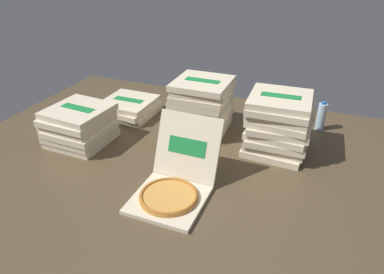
# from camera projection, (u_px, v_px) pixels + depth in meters

# --- Properties ---
(ground_plane) EXTENTS (3.20, 2.40, 0.02)m
(ground_plane) POSITION_uv_depth(u_px,v_px,m) (183.00, 163.00, 2.32)
(ground_plane) COLOR #4C3D28
(open_pizza_box) EXTENTS (0.40, 0.56, 0.39)m
(open_pizza_box) POSITION_uv_depth(u_px,v_px,m) (174.00, 182.00, 1.98)
(open_pizza_box) COLOR beige
(open_pizza_box) RESTS_ON ground_plane
(pizza_stack_left_mid) EXTENTS (0.43, 0.43, 0.27)m
(pizza_stack_left_mid) POSITION_uv_depth(u_px,v_px,m) (79.00, 125.00, 2.48)
(pizza_stack_left_mid) COLOR beige
(pizza_stack_left_mid) RESTS_ON ground_plane
(pizza_stack_left_far) EXTENTS (0.44, 0.44, 0.40)m
(pizza_stack_left_far) POSITION_uv_depth(u_px,v_px,m) (279.00, 124.00, 2.35)
(pizza_stack_left_far) COLOR beige
(pizza_stack_left_far) RESTS_ON ground_plane
(pizza_stack_center_far) EXTENTS (0.43, 0.44, 0.40)m
(pizza_stack_center_far) POSITION_uv_depth(u_px,v_px,m) (202.00, 105.00, 2.62)
(pizza_stack_center_far) COLOR beige
(pizza_stack_center_far) RESTS_ON ground_plane
(pizza_stack_right_far) EXTENTS (0.44, 0.44, 0.14)m
(pizza_stack_right_far) POSITION_uv_depth(u_px,v_px,m) (130.00, 107.00, 2.92)
(pizza_stack_right_far) COLOR beige
(pizza_stack_right_far) RESTS_ON ground_plane
(ice_bucket) EXTENTS (0.28, 0.28, 0.14)m
(ice_bucket) POSITION_uv_depth(u_px,v_px,m) (285.00, 112.00, 2.83)
(ice_bucket) COLOR #B7BABF
(ice_bucket) RESTS_ON ground_plane
(water_bottle_0) EXTENTS (0.07, 0.07, 0.23)m
(water_bottle_0) POSITION_uv_depth(u_px,v_px,m) (321.00, 117.00, 2.66)
(water_bottle_0) COLOR silver
(water_bottle_0) RESTS_ON ground_plane
(water_bottle_1) EXTENTS (0.07, 0.07, 0.23)m
(water_bottle_1) POSITION_uv_depth(u_px,v_px,m) (290.00, 123.00, 2.57)
(water_bottle_1) COLOR silver
(water_bottle_1) RESTS_ON ground_plane
(water_bottle_2) EXTENTS (0.07, 0.07, 0.23)m
(water_bottle_2) POSITION_uv_depth(u_px,v_px,m) (268.00, 119.00, 2.62)
(water_bottle_2) COLOR silver
(water_bottle_2) RESTS_ON ground_plane
(water_bottle_3) EXTENTS (0.07, 0.07, 0.23)m
(water_bottle_3) POSITION_uv_depth(u_px,v_px,m) (266.00, 113.00, 2.72)
(water_bottle_3) COLOR white
(water_bottle_3) RESTS_ON ground_plane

